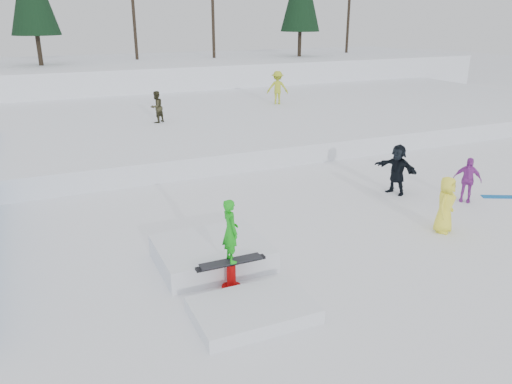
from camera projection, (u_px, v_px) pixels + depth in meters
name	position (u px, v px, depth m)	size (l,w,h in m)	color
ground	(270.00, 262.00, 12.31)	(120.00, 120.00, 0.00)	white
snow_berm	(100.00, 78.00, 37.71)	(60.00, 14.00, 2.40)	white
snow_midrise	(138.00, 123.00, 25.94)	(50.00, 18.00, 0.80)	white
walker_olive	(157.00, 107.00, 23.89)	(0.74, 0.57, 1.51)	#2E2C19
walker_ygreen	(278.00, 88.00, 28.82)	(1.21, 0.70, 1.88)	#ABBA25
spectator_purple	(467.00, 180.00, 16.03)	(0.86, 0.36, 1.48)	purple
spectator_yellow	(445.00, 205.00, 13.76)	(0.78, 0.51, 1.60)	#FFF73B
spectator_dark	(397.00, 169.00, 16.71)	(1.58, 0.50, 1.71)	black
loose_board_teal	(503.00, 197.00, 16.62)	(1.40, 0.28, 0.03)	#0E58A0
jib_rail_feature	(222.00, 265.00, 11.50)	(2.60, 4.40, 2.11)	white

